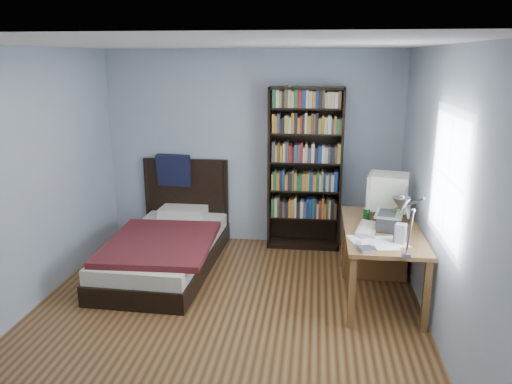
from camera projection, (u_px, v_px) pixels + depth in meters
room at (225, 190)px, 4.43m from camera, size 4.20×4.24×2.50m
desk at (376, 243)px, 5.49m from camera, size 0.75×1.49×0.73m
crt_monitor at (387, 192)px, 5.34m from camera, size 0.48×0.45×0.47m
laptop at (391, 219)px, 4.94m from camera, size 0.40×0.39×0.41m
desk_lamp at (403, 211)px, 3.75m from camera, size 0.26×0.57×0.68m
keyboard at (367, 229)px, 4.96m from camera, size 0.28×0.48×0.04m
speaker at (400, 234)px, 4.58m from camera, size 0.12×0.12×0.19m
soda_can at (367, 214)px, 5.27m from camera, size 0.07×0.07×0.12m
mouse at (380, 219)px, 5.26m from camera, size 0.06×0.11×0.04m
phone_silver at (361, 237)px, 4.75m from camera, size 0.08×0.10×0.02m
phone_grey at (358, 244)px, 4.57m from camera, size 0.07×0.11×0.02m
external_drive at (366, 249)px, 4.43m from camera, size 0.16×0.16×0.03m
bookshelf at (305, 169)px, 6.27m from camera, size 0.92×0.30×2.05m
bed at (167, 245)px, 5.88m from camera, size 1.20×2.18×1.16m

